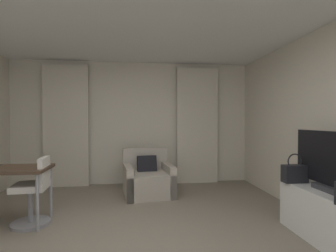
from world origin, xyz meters
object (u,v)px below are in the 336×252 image
at_px(armchair, 148,179).
at_px(handbag_primary, 295,173).
at_px(desk_chair, 34,195).
at_px(tv_console, 332,217).
at_px(tv_flatscreen, 330,163).

bearing_deg(armchair, handbag_primary, -42.67).
height_order(desk_chair, tv_console, desk_chair).
relative_size(desk_chair, handbag_primary, 2.39).
bearing_deg(tv_console, handbag_primary, 108.26).
height_order(tv_console, handbag_primary, handbag_primary).
xyz_separation_m(armchair, tv_console, (1.95, -2.12, 0.01)).
relative_size(desk_chair, tv_console, 0.72).
bearing_deg(handbag_primary, tv_flatscreen, -70.32).
distance_m(desk_chair, tv_console, 3.61).
bearing_deg(desk_chair, armchair, 37.64).
distance_m(armchair, handbag_primary, 2.48).
xyz_separation_m(armchair, tv_flatscreen, (1.95, -2.08, 0.61)).
bearing_deg(handbag_primary, armchair, 137.33).
relative_size(tv_console, handbag_primary, 3.30).
distance_m(tv_console, tv_flatscreen, 0.61).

